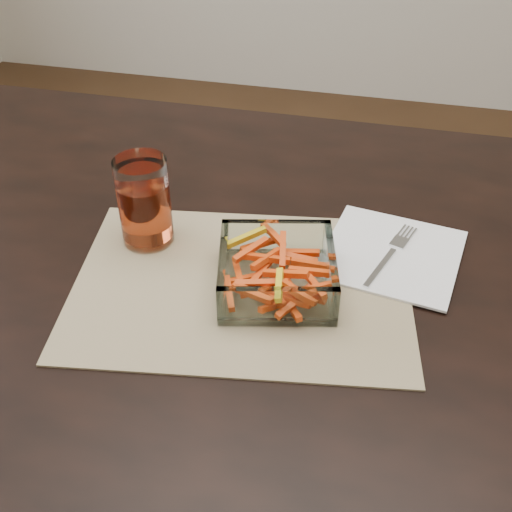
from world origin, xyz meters
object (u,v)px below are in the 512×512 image
object	(u,v)px
dining_table	(300,306)
glass_bowl	(277,273)
fork	(391,253)
tumbler	(145,204)

from	to	relation	value
dining_table	glass_bowl	xyz separation A→B (m)	(-0.02, -0.07, 0.11)
dining_table	fork	size ratio (longest dim) A/B	10.16
dining_table	tumbler	bearing A→B (deg)	-178.62
glass_bowl	fork	world-z (taller)	glass_bowl
dining_table	tumbler	distance (m)	0.27
glass_bowl	dining_table	bearing A→B (deg)	71.29
tumbler	dining_table	bearing A→B (deg)	1.38
dining_table	tumbler	world-z (taller)	tumbler
glass_bowl	fork	bearing A→B (deg)	35.64
tumbler	glass_bowl	bearing A→B (deg)	-17.27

